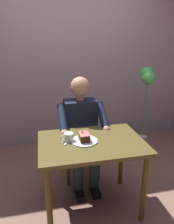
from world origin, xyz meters
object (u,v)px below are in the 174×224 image
object	(u,v)px
chair	(79,136)
cake_slice	(84,137)
seated_person	(82,130)
balloon_display	(147,89)
dessert_spoon	(65,142)
coffee_cup	(69,137)
dining_table	(91,151)

from	to	relation	value
chair	cake_slice	bearing A→B (deg)	83.99
seated_person	balloon_display	size ratio (longest dim) A/B	0.98
cake_slice	dessert_spoon	world-z (taller)	cake_slice
coffee_cup	balloon_display	size ratio (longest dim) A/B	0.09
coffee_cup	dessert_spoon	xyz separation A→B (m)	(0.04, 0.03, -0.04)
seated_person	coffee_cup	bearing A→B (deg)	64.12
seated_person	balloon_display	distance (m)	1.18
dining_table	seated_person	world-z (taller)	seated_person
chair	seated_person	world-z (taller)	seated_person
cake_slice	seated_person	bearing A→B (deg)	-98.26
chair	coffee_cup	distance (m)	0.68
coffee_cup	seated_person	bearing A→B (deg)	-115.88
balloon_display	seated_person	bearing A→B (deg)	25.87
seated_person	coffee_cup	xyz separation A→B (m)	(0.20, 0.42, 0.13)
chair	dessert_spoon	xyz separation A→B (m)	(0.24, 0.62, 0.24)
dining_table	balloon_display	world-z (taller)	balloon_display
dining_table	dessert_spoon	xyz separation A→B (m)	(0.24, -0.02, 0.11)
seated_person	balloon_display	bearing A→B (deg)	-154.13
cake_slice	balloon_display	bearing A→B (deg)	-138.93
cake_slice	coffee_cup	world-z (taller)	cake_slice
cake_slice	dessert_spoon	size ratio (longest dim) A/B	0.92
dining_table	balloon_display	bearing A→B (deg)	-136.86
cake_slice	coffee_cup	distance (m)	0.14
chair	dessert_spoon	world-z (taller)	chair
cake_slice	balloon_display	size ratio (longest dim) A/B	0.10
coffee_cup	dessert_spoon	bearing A→B (deg)	36.83
balloon_display	dining_table	bearing A→B (deg)	43.14
chair	balloon_display	xyz separation A→B (m)	(-1.03, -0.33, 0.46)
chair	cake_slice	xyz separation A→B (m)	(0.07, 0.63, 0.28)
seated_person	balloon_display	world-z (taller)	balloon_display
cake_slice	balloon_display	xyz separation A→B (m)	(-1.09, -0.95, 0.18)
seated_person	cake_slice	distance (m)	0.48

